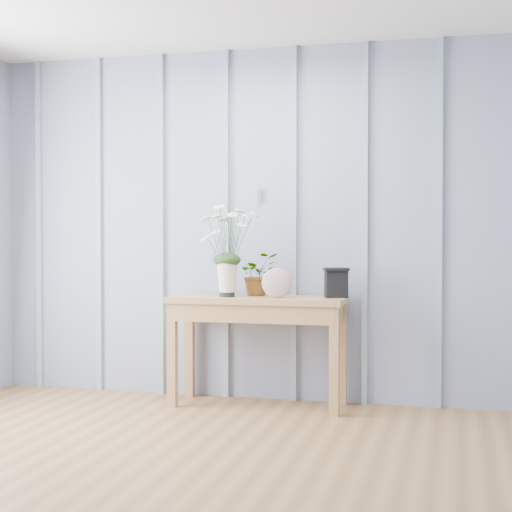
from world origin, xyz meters
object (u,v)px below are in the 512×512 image
(felt_disc_vessel, at_px, (277,283))
(sideboard, at_px, (258,313))
(daisy_vase, at_px, (227,237))
(carved_box, at_px, (336,282))

(felt_disc_vessel, bearing_deg, sideboard, 144.61)
(daisy_vase, relative_size, felt_disc_vessel, 3.21)
(sideboard, distance_m, felt_disc_vessel, 0.28)
(daisy_vase, relative_size, carved_box, 3.24)
(daisy_vase, distance_m, felt_disc_vessel, 0.47)
(sideboard, height_order, felt_disc_vessel, felt_disc_vessel)
(sideboard, xyz_separation_m, carved_box, (0.53, 0.06, 0.22))
(daisy_vase, distance_m, carved_box, 0.80)
(sideboard, xyz_separation_m, felt_disc_vessel, (0.15, -0.08, 0.22))
(felt_disc_vessel, bearing_deg, daisy_vase, 169.98)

